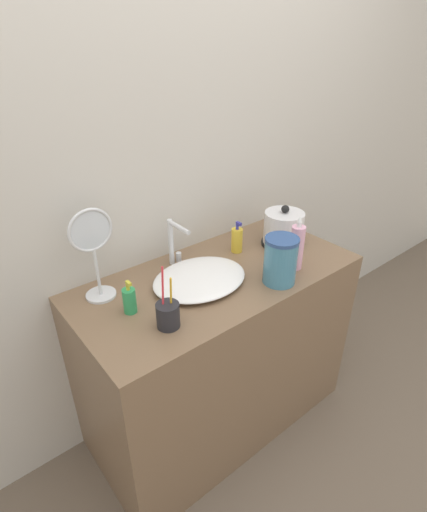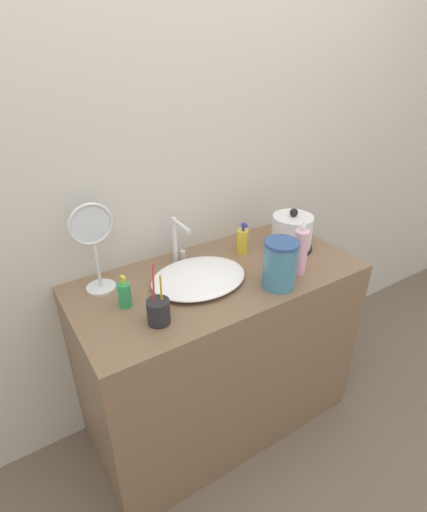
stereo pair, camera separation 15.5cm
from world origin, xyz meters
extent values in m
plane|color=#6B5B4C|center=(0.00, 0.00, 0.00)|extent=(12.00, 12.00, 0.00)
cube|color=beige|center=(0.00, 0.58, 1.30)|extent=(6.00, 0.04, 2.60)
cube|color=brown|center=(0.00, 0.28, 0.41)|extent=(1.18, 0.56, 0.83)
ellipsoid|color=white|center=(-0.09, 0.29, 0.85)|extent=(0.39, 0.31, 0.04)
cylinder|color=silver|center=(-0.09, 0.48, 0.93)|extent=(0.02, 0.02, 0.20)
cylinder|color=silver|center=(-0.09, 0.41, 1.02)|extent=(0.02, 0.13, 0.02)
cylinder|color=silver|center=(-0.06, 0.48, 0.85)|extent=(0.02, 0.02, 0.04)
cylinder|color=black|center=(0.40, 0.31, 0.83)|extent=(0.19, 0.19, 0.01)
cylinder|color=silver|center=(0.40, 0.31, 0.91)|extent=(0.18, 0.18, 0.16)
sphere|color=black|center=(0.40, 0.31, 1.00)|extent=(0.04, 0.04, 0.04)
cylinder|color=#232328|center=(-0.33, 0.14, 0.87)|extent=(0.08, 0.08, 0.09)
cylinder|color=#E5333F|center=(-0.34, 0.15, 0.96)|extent=(0.02, 0.01, 0.19)
cylinder|color=yellow|center=(-0.32, 0.14, 0.94)|extent=(0.02, 0.04, 0.16)
cylinder|color=gold|center=(0.19, 0.39, 0.88)|extent=(0.05, 0.05, 0.11)
cylinder|color=#333399|center=(0.19, 0.39, 0.95)|extent=(0.01, 0.01, 0.02)
cube|color=#333399|center=(0.19, 0.38, 0.97)|extent=(0.01, 0.03, 0.01)
cylinder|color=#2D9956|center=(-0.40, 0.29, 0.87)|extent=(0.05, 0.05, 0.09)
cylinder|color=gold|center=(-0.40, 0.29, 0.93)|extent=(0.01, 0.01, 0.02)
cube|color=gold|center=(-0.40, 0.28, 0.95)|extent=(0.01, 0.03, 0.01)
cylinder|color=#EAA8C6|center=(0.29, 0.13, 0.92)|extent=(0.06, 0.06, 0.19)
cylinder|color=white|center=(0.29, 0.13, 1.03)|extent=(0.02, 0.02, 0.02)
cone|color=white|center=(0.29, 0.13, 1.05)|extent=(0.02, 0.02, 0.02)
cylinder|color=silver|center=(-0.43, 0.45, 0.83)|extent=(0.11, 0.11, 0.01)
cylinder|color=silver|center=(-0.43, 0.45, 0.93)|extent=(0.01, 0.01, 0.19)
torus|color=silver|center=(-0.43, 0.45, 1.10)|extent=(0.16, 0.01, 0.16)
cylinder|color=silver|center=(-0.43, 0.45, 1.10)|extent=(0.14, 0.00, 0.14)
cylinder|color=teal|center=(0.15, 0.10, 0.92)|extent=(0.13, 0.13, 0.18)
cylinder|color=#2D4C84|center=(0.15, 0.10, 1.01)|extent=(0.13, 0.13, 0.01)
camera|label=1|loc=(-0.88, -0.77, 1.69)|focal=28.00mm
camera|label=2|loc=(-0.75, -0.86, 1.69)|focal=28.00mm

